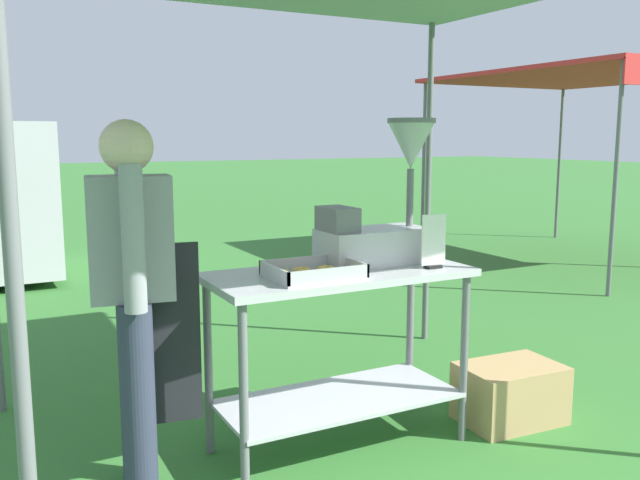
{
  "coord_description": "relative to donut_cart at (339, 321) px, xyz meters",
  "views": [
    {
      "loc": [
        -1.83,
        -1.58,
        1.54
      ],
      "look_at": [
        -0.27,
        1.39,
        1.02
      ],
      "focal_mm": 37.61,
      "sensor_mm": 36.0,
      "label": 1
    }
  ],
  "objects": [
    {
      "name": "donut_tray",
      "position": [
        -0.2,
        -0.09,
        0.27
      ],
      "size": [
        0.4,
        0.32,
        0.07
      ],
      "color": "#B7B7BC",
      "rests_on": "donut_cart"
    },
    {
      "name": "neighbour_tent",
      "position": [
        5.17,
        3.04,
        1.58
      ],
      "size": [
        2.74,
        3.24,
        2.3
      ],
      "color": "slate",
      "rests_on": "ground"
    },
    {
      "name": "menu_sign",
      "position": [
        0.44,
        -0.16,
        0.37
      ],
      "size": [
        0.13,
        0.05,
        0.27
      ],
      "color": "black",
      "rests_on": "donut_cart"
    },
    {
      "name": "donut_cart",
      "position": [
        0.0,
        0.0,
        0.0
      ],
      "size": [
        1.29,
        0.57,
        0.9
      ],
      "color": "#B7B7BC",
      "rests_on": "ground"
    },
    {
      "name": "supply_crate",
      "position": [
        0.97,
        -0.17,
        -0.49
      ],
      "size": [
        0.56,
        0.4,
        0.32
      ],
      "color": "tan",
      "rests_on": "ground"
    },
    {
      "name": "ground_plane",
      "position": [
        0.27,
        4.81,
        -0.65
      ],
      "size": [
        70.0,
        70.0,
        0.0
      ],
      "primitive_type": "plane",
      "color": "#33702D"
    },
    {
      "name": "vendor",
      "position": [
        -0.97,
        0.05,
        0.26
      ],
      "size": [
        0.46,
        0.54,
        1.61
      ],
      "color": "#2D3347",
      "rests_on": "ground"
    },
    {
      "name": "donut_fryer",
      "position": [
        0.3,
        0.08,
        0.51
      ],
      "size": [
        0.62,
        0.28,
        0.73
      ],
      "color": "#B7B7BC",
      "rests_on": "donut_cart"
    }
  ]
}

